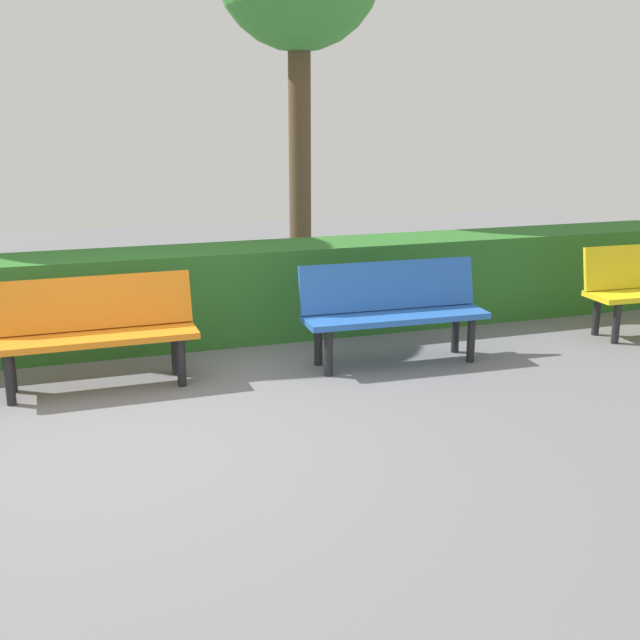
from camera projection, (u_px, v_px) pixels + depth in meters
name	position (u px, v px, depth m)	size (l,w,h in m)	color
ground_plane	(126.00, 433.00, 5.27)	(20.11, 20.11, 0.00)	slate
bench_blue	(393.00, 307.00, 6.69)	(1.60, 0.52, 0.86)	blue
bench_orange	(94.00, 327.00, 6.07)	(1.57, 0.48, 0.86)	orange
hedge_row	(228.00, 293.00, 7.40)	(16.11, 0.73, 0.87)	#2D6B28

